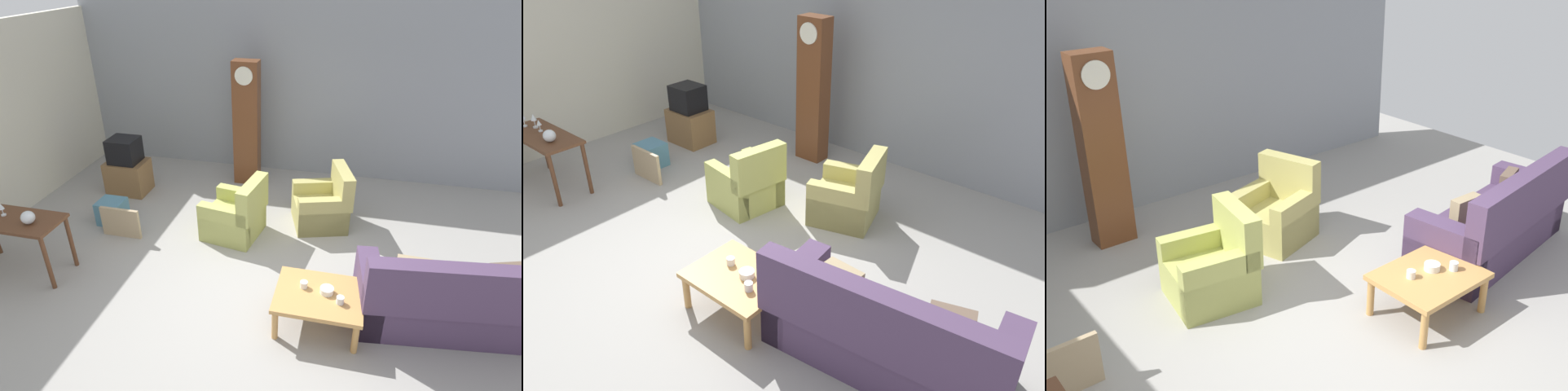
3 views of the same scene
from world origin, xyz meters
The scene contains 11 objects.
ground_plane centered at (0.00, 0.00, 0.00)m, with size 10.40×10.40×0.00m, color #999691.
garage_door_wall centered at (0.00, 3.60, 1.60)m, with size 8.40×0.16×3.20m, color gray.
couch_floral centered at (2.26, -0.11, 0.35)m, with size 2.19×1.13×1.04m.
armchair_olive_near centered at (-0.59, 1.12, 0.31)m, with size 0.90×0.88×0.92m.
armchair_olive_far centered at (0.63, 1.71, 0.31)m, with size 0.98×0.96×0.92m.
coffee_table_wood centered at (0.80, -0.40, 0.37)m, with size 0.96×0.76×0.43m.
grandfather_clock centered at (-0.87, 2.87, 1.10)m, with size 0.44×0.30×2.19m.
framed_picture_leaning centered at (-2.22, 0.69, 0.23)m, with size 0.60×0.05×0.46m, color tan.
cup_white_porcelain centered at (0.62, -0.33, 0.47)m, with size 0.08×0.08×0.08m, color white.
cup_blue_rimmed centered at (1.03, -0.50, 0.47)m, with size 0.08×0.08×0.08m, color silver.
bowl_white_stacked centered at (0.88, -0.37, 0.46)m, with size 0.15×0.15×0.07m, color white.
Camera 3 is at (-3.15, -3.38, 3.43)m, focal length 41.99 mm.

